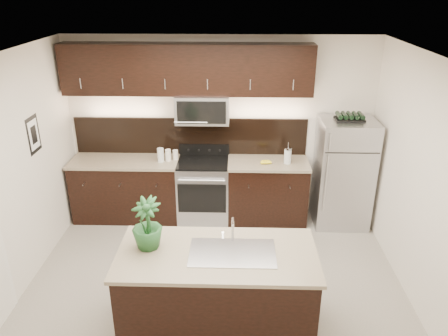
{
  "coord_description": "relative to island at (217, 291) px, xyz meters",
  "views": [
    {
      "loc": [
        0.24,
        -4.22,
        3.39
      ],
      "look_at": [
        0.09,
        0.55,
        1.32
      ],
      "focal_mm": 35.0,
      "sensor_mm": 36.0,
      "label": 1
    }
  ],
  "objects": [
    {
      "name": "room_walls",
      "position": [
        -0.17,
        0.61,
        1.22
      ],
      "size": [
        4.52,
        4.02,
        2.71
      ],
      "color": "silver",
      "rests_on": "ground"
    },
    {
      "name": "counter_run",
      "position": [
        -0.52,
        2.34,
        -0.0
      ],
      "size": [
        3.51,
        0.65,
        0.94
      ],
      "color": "black",
      "rests_on": "ground"
    },
    {
      "name": "wine_rack",
      "position": [
        1.74,
        2.28,
        1.17
      ],
      "size": [
        0.4,
        0.24,
        0.1
      ],
      "color": "black",
      "rests_on": "refrigerator"
    },
    {
      "name": "island",
      "position": [
        0.0,
        0.0,
        0.0
      ],
      "size": [
        1.96,
        0.96,
        0.94
      ],
      "color": "black",
      "rests_on": "ground"
    },
    {
      "name": "upper_fixtures",
      "position": [
        -0.49,
        2.49,
        1.67
      ],
      "size": [
        3.49,
        0.4,
        1.66
      ],
      "color": "black",
      "rests_on": "counter_run"
    },
    {
      "name": "refrigerator",
      "position": [
        1.74,
        2.28,
        0.33
      ],
      "size": [
        0.77,
        0.7,
        1.6
      ],
      "primitive_type": "cube",
      "color": "#B2B2B7",
      "rests_on": "ground"
    },
    {
      "name": "sink_faucet",
      "position": [
        0.15,
        0.01,
        0.48
      ],
      "size": [
        0.84,
        0.5,
        0.28
      ],
      "color": "silver",
      "rests_on": "island"
    },
    {
      "name": "ground",
      "position": [
        -0.06,
        0.65,
        -0.47
      ],
      "size": [
        4.5,
        4.5,
        0.0
      ],
      "primitive_type": "plane",
      "color": "gray",
      "rests_on": "ground"
    },
    {
      "name": "plant",
      "position": [
        -0.69,
        0.08,
        0.73
      ],
      "size": [
        0.39,
        0.39,
        0.53
      ],
      "primitive_type": "imported",
      "rotation": [
        0.0,
        0.0,
        -0.41
      ],
      "color": "#1E4C22",
      "rests_on": "island"
    },
    {
      "name": "bananas",
      "position": [
        0.56,
        2.26,
        0.49
      ],
      "size": [
        0.19,
        0.16,
        0.05
      ],
      "primitive_type": "ellipsoid",
      "rotation": [
        0.0,
        0.0,
        0.15
      ],
      "color": "yellow",
      "rests_on": "counter_run"
    },
    {
      "name": "french_press",
      "position": [
        0.92,
        2.29,
        0.58
      ],
      "size": [
        0.11,
        0.11,
        0.31
      ],
      "rotation": [
        0.0,
        0.0,
        0.19
      ],
      "color": "silver",
      "rests_on": "counter_run"
    },
    {
      "name": "canisters",
      "position": [
        -0.85,
        2.33,
        0.56
      ],
      "size": [
        0.29,
        0.18,
        0.21
      ],
      "rotation": [
        0.0,
        0.0,
        0.43
      ],
      "color": "silver",
      "rests_on": "counter_run"
    }
  ]
}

